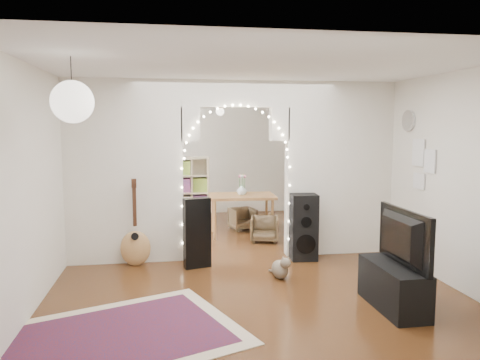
{
  "coord_description": "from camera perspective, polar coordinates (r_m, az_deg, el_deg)",
  "views": [
    {
      "loc": [
        -1.04,
        -7.02,
        2.03
      ],
      "look_at": [
        0.12,
        0.3,
        1.16
      ],
      "focal_mm": 35.0,
      "sensor_mm": 36.0,
      "label": 1
    }
  ],
  "objects": [
    {
      "name": "floor",
      "position": [
        7.38,
        -0.55,
        -9.31
      ],
      "size": [
        7.5,
        7.5,
        0.0
      ],
      "primitive_type": "plane",
      "color": "black",
      "rests_on": "ground"
    },
    {
      "name": "ceiling",
      "position": [
        7.13,
        -0.57,
        12.06
      ],
      "size": [
        5.0,
        7.5,
        0.02
      ],
      "primitive_type": "cube",
      "color": "white",
      "rests_on": "wall_back"
    },
    {
      "name": "wall_back",
      "position": [
        10.84,
        -3.49,
        3.05
      ],
      "size": [
        5.0,
        0.02,
        2.7
      ],
      "primitive_type": "cube",
      "color": "silver",
      "rests_on": "floor"
    },
    {
      "name": "wall_front",
      "position": [
        3.5,
        8.56,
        -4.62
      ],
      "size": [
        5.0,
        0.02,
        2.7
      ],
      "primitive_type": "cube",
      "color": "silver",
      "rests_on": "floor"
    },
    {
      "name": "wall_left",
      "position": [
        7.2,
        -20.65,
        0.81
      ],
      "size": [
        0.02,
        7.5,
        2.7
      ],
      "primitive_type": "cube",
      "color": "silver",
      "rests_on": "floor"
    },
    {
      "name": "wall_right",
      "position": [
        7.89,
        17.71,
        1.4
      ],
      "size": [
        0.02,
        7.5,
        2.7
      ],
      "primitive_type": "cube",
      "color": "silver",
      "rests_on": "floor"
    },
    {
      "name": "divider_wall",
      "position": [
        7.12,
        -0.56,
        1.79
      ],
      "size": [
        5.0,
        0.2,
        2.7
      ],
      "color": "silver",
      "rests_on": "floor"
    },
    {
      "name": "fairy_lights",
      "position": [
        6.98,
        -0.41,
        2.72
      ],
      "size": [
        1.64,
        0.04,
        1.6
      ],
      "primitive_type": null,
      "color": "#FFEABF",
      "rests_on": "divider_wall"
    },
    {
      "name": "window",
      "position": [
        8.95,
        -18.21,
        2.93
      ],
      "size": [
        0.04,
        1.2,
        1.4
      ],
      "primitive_type": "cube",
      "color": "white",
      "rests_on": "wall_left"
    },
    {
      "name": "wall_clock",
      "position": [
        7.32,
        19.89,
        6.82
      ],
      "size": [
        0.03,
        0.31,
        0.31
      ],
      "primitive_type": "cylinder",
      "rotation": [
        0.0,
        1.57,
        0.0
      ],
      "color": "white",
      "rests_on": "wall_right"
    },
    {
      "name": "picture_frames",
      "position": [
        6.99,
        21.28,
        1.86
      ],
      "size": [
        0.02,
        0.5,
        0.7
      ],
      "primitive_type": null,
      "color": "white",
      "rests_on": "wall_right"
    },
    {
      "name": "paper_lantern",
      "position": [
        4.7,
        -19.76,
        8.96
      ],
      "size": [
        0.4,
        0.4,
        0.4
      ],
      "primitive_type": "sphere",
      "color": "white",
      "rests_on": "ceiling"
    },
    {
      "name": "ceiling_fan",
      "position": [
        9.08,
        -2.45,
        8.99
      ],
      "size": [
        1.1,
        1.1,
        0.3
      ],
      "primitive_type": null,
      "color": "#C78C42",
      "rests_on": "ceiling"
    },
    {
      "name": "area_rug",
      "position": [
        4.9,
        -14.79,
        -17.93
      ],
      "size": [
        2.76,
        2.43,
        0.02
      ],
      "primitive_type": "cube",
      "rotation": [
        0.0,
        0.0,
        0.37
      ],
      "color": "maroon",
      "rests_on": "floor"
    },
    {
      "name": "guitar_case",
      "position": [
        6.73,
        -5.25,
        -6.47
      ],
      "size": [
        0.4,
        0.23,
        1.01
      ],
      "primitive_type": "cube",
      "rotation": [
        0.0,
        0.0,
        0.27
      ],
      "color": "black",
      "rests_on": "floor"
    },
    {
      "name": "acoustic_guitar",
      "position": [
        6.96,
        -12.66,
        -6.45
      ],
      "size": [
        0.46,
        0.29,
        1.08
      ],
      "rotation": [
        0.0,
        0.0,
        0.34
      ],
      "color": "#B17646",
      "rests_on": "floor"
    },
    {
      "name": "tabby_cat",
      "position": [
        6.35,
        4.98,
        -10.69
      ],
      "size": [
        0.3,
        0.51,
        0.34
      ],
      "rotation": [
        0.0,
        0.0,
        0.27
      ],
      "color": "brown",
      "rests_on": "floor"
    },
    {
      "name": "floor_speaker",
      "position": [
        7.18,
        7.77,
        -5.71
      ],
      "size": [
        0.41,
        0.37,
        1.0
      ],
      "rotation": [
        0.0,
        0.0,
        -0.07
      ],
      "color": "black",
      "rests_on": "floor"
    },
    {
      "name": "media_console",
      "position": [
        5.59,
        18.19,
        -12.25
      ],
      "size": [
        0.41,
        1.0,
        0.5
      ],
      "primitive_type": "cube",
      "rotation": [
        0.0,
        0.0,
        0.01
      ],
      "color": "black",
      "rests_on": "floor"
    },
    {
      "name": "tv",
      "position": [
        5.44,
        18.41,
        -6.65
      ],
      "size": [
        0.15,
        1.08,
        0.62
      ],
      "primitive_type": "imported",
      "rotation": [
        0.0,
        0.0,
        1.58
      ],
      "color": "black",
      "rests_on": "media_console"
    },
    {
      "name": "bookcase",
      "position": [
        9.34,
        -8.02,
        -1.56
      ],
      "size": [
        1.41,
        0.56,
        1.41
      ],
      "primitive_type": "cube",
      "rotation": [
        0.0,
        0.0,
        0.16
      ],
      "color": "#C0B38B",
      "rests_on": "floor"
    },
    {
      "name": "dining_table",
      "position": [
        8.65,
        0.22,
        -2.31
      ],
      "size": [
        1.24,
        0.85,
        0.76
      ],
      "rotation": [
        0.0,
        0.0,
        -0.05
      ],
      "color": "brown",
      "rests_on": "floor"
    },
    {
      "name": "flower_vase",
      "position": [
        8.63,
        0.23,
        -1.2
      ],
      "size": [
        0.19,
        0.19,
        0.19
      ],
      "primitive_type": "imported",
      "rotation": [
        0.0,
        0.0,
        -0.05
      ],
      "color": "white",
      "rests_on": "dining_table"
    },
    {
      "name": "dining_chair_left",
      "position": [
        9.19,
        0.31,
        -4.73
      ],
      "size": [
        0.56,
        0.57,
        0.43
      ],
      "primitive_type": "imported",
      "rotation": [
        0.0,
        0.0,
        0.24
      ],
      "color": "#4F3E27",
      "rests_on": "floor"
    },
    {
      "name": "dining_chair_right",
      "position": [
        8.27,
        3.01,
        -5.98
      ],
      "size": [
        0.57,
        0.58,
        0.44
      ],
      "primitive_type": "imported",
      "rotation": [
        0.0,
        0.0,
        -0.24
      ],
      "color": "#4F3E27",
      "rests_on": "floor"
    }
  ]
}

